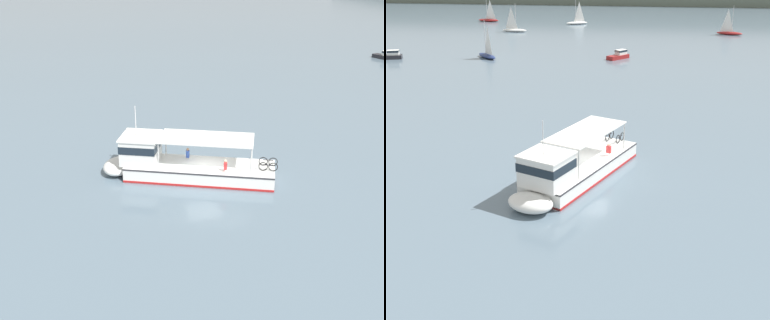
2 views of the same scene
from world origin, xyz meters
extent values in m
plane|color=slate|center=(0.00, 0.00, 0.00)|extent=(400.00, 400.00, 0.00)
cube|color=white|center=(-0.54, -0.16, 0.55)|extent=(7.12, 11.20, 1.10)
ellipsoid|color=white|center=(-2.93, -5.88, 0.55)|extent=(3.56, 3.16, 1.01)
cube|color=red|center=(-0.54, -0.16, 0.10)|extent=(7.15, 11.21, 0.16)
cube|color=#2D2D33|center=(-0.54, -0.16, 1.02)|extent=(7.17, 11.22, 0.10)
cube|color=white|center=(-2.23, -4.22, 2.05)|extent=(3.51, 3.45, 1.90)
cube|color=#19232D|center=(-2.23, -4.22, 2.38)|extent=(3.59, 3.51, 0.56)
cube|color=white|center=(-2.23, -4.22, 3.06)|extent=(3.72, 3.66, 0.12)
cube|color=white|center=(-0.36, 0.25, 3.15)|extent=(5.30, 7.32, 0.10)
cylinder|color=silver|center=(-0.36, -3.27, 2.10)|extent=(0.08, 0.08, 2.00)
cylinder|color=silver|center=(-2.87, -2.22, 2.10)|extent=(0.08, 0.08, 2.00)
cylinder|color=silver|center=(2.14, 2.73, 2.10)|extent=(0.08, 0.08, 2.00)
cylinder|color=silver|center=(-0.37, 3.78, 2.10)|extent=(0.08, 0.08, 2.00)
cylinder|color=silver|center=(-2.35, -4.50, 4.22)|extent=(0.06, 0.06, 2.20)
sphere|color=white|center=(-3.49, -2.61, 0.50)|extent=(0.36, 0.36, 0.36)
sphere|color=white|center=(-2.22, 0.43, 0.50)|extent=(0.36, 0.36, 0.36)
sphere|color=white|center=(-1.02, 3.29, 0.50)|extent=(0.36, 0.36, 0.36)
torus|color=black|center=(1.63, 3.86, 1.43)|extent=(0.31, 0.63, 0.66)
torus|color=black|center=(1.90, 4.51, 1.43)|extent=(0.31, 0.63, 0.66)
cylinder|color=#232328|center=(1.77, 4.19, 1.55)|extent=(0.33, 0.67, 0.06)
torus|color=black|center=(0.80, 4.21, 1.43)|extent=(0.31, 0.63, 0.66)
torus|color=black|center=(1.07, 4.86, 1.43)|extent=(0.31, 0.63, 0.66)
cylinder|color=#232328|center=(0.94, 4.53, 1.55)|extent=(0.33, 0.67, 0.06)
cube|color=red|center=(1.16, 1.22, 1.56)|extent=(0.38, 0.33, 0.52)
sphere|color=beige|center=(1.16, 1.22, 1.93)|extent=(0.20, 0.20, 0.20)
cube|color=#2D4CA5|center=(-1.58, -0.84, 1.56)|extent=(0.38, 0.33, 0.52)
sphere|color=#9E7051|center=(-1.58, -0.84, 1.93)|extent=(0.20, 0.20, 0.20)
cube|color=#232328|center=(-34.34, 38.48, 0.28)|extent=(3.83, 2.36, 0.56)
camera|label=1|loc=(30.34, -8.64, 15.47)|focal=45.00mm
camera|label=2|loc=(3.95, -33.56, 14.63)|focal=49.04mm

